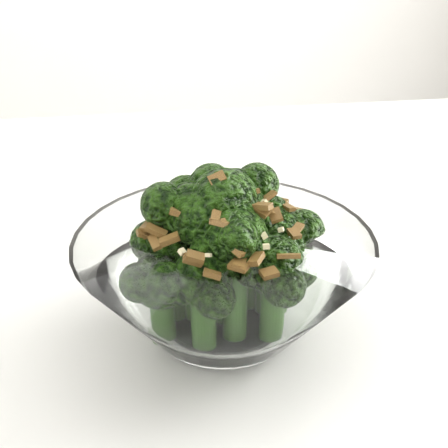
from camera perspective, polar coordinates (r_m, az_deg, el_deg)
name	(u,v)px	position (r m, az deg, el deg)	size (l,w,h in m)	color
table	(437,297)	(0.62, 18.93, -6.32)	(1.32, 0.99, 0.75)	white
broccoli_dish	(225,271)	(0.41, 0.11, -4.33)	(0.19, 0.19, 0.12)	white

